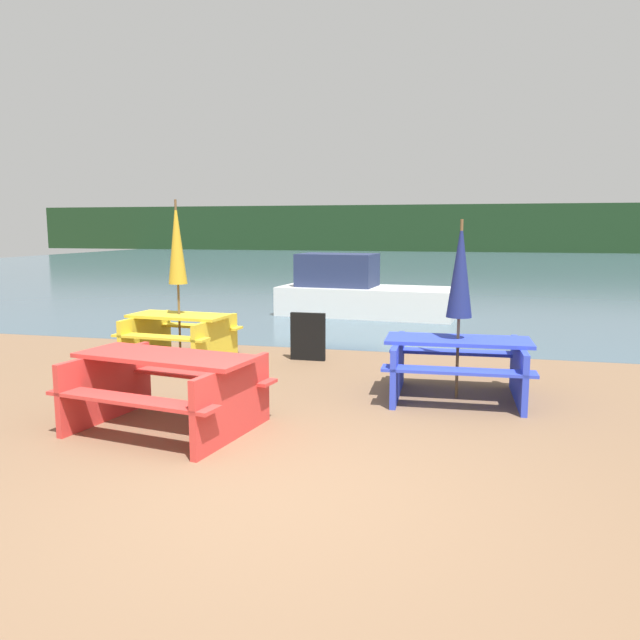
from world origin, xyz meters
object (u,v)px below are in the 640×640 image
object	(u,v)px
umbrella_navy	(460,270)
boat	(359,293)
picnic_table_red	(166,384)
picnic_table_blue	(457,362)
signboard	(308,337)
picnic_table_yellow	(180,332)
umbrella_gold	(177,243)

from	to	relation	value
umbrella_navy	boat	world-z (taller)	umbrella_navy
picnic_table_red	picnic_table_blue	distance (m)	3.46
picnic_table_blue	signboard	size ratio (longest dim) A/B	2.37
signboard	boat	bearing A→B (deg)	91.43
picnic_table_yellow	umbrella_navy	xyz separation A→B (m)	(4.29, -1.23, 1.13)
picnic_table_red	umbrella_navy	bearing A→B (deg)	33.85
picnic_table_yellow	boat	bearing A→B (deg)	72.02
picnic_table_yellow	picnic_table_red	bearing A→B (deg)	-65.73
boat	signboard	distance (m)	5.20
umbrella_gold	boat	size ratio (longest dim) A/B	0.59
picnic_table_red	umbrella_gold	xyz separation A→B (m)	(-1.42, 3.16, 1.35)
picnic_table_red	umbrella_navy	distance (m)	3.63
umbrella_navy	boat	xyz separation A→B (m)	(-2.46, 6.88, -1.04)
picnic_table_red	picnic_table_yellow	distance (m)	3.46
boat	signboard	size ratio (longest dim) A/B	5.65
picnic_table_blue	picnic_table_yellow	distance (m)	4.47
picnic_table_yellow	picnic_table_blue	bearing A→B (deg)	-15.99
picnic_table_blue	umbrella_navy	world-z (taller)	umbrella_navy
picnic_table_blue	signboard	world-z (taller)	signboard
picnic_table_yellow	umbrella_gold	size ratio (longest dim) A/B	0.66
picnic_table_yellow	umbrella_gold	distance (m)	1.39
signboard	umbrella_navy	bearing A→B (deg)	-35.78
picnic_table_blue	boat	distance (m)	7.31
umbrella_navy	umbrella_gold	size ratio (longest dim) A/B	0.87
picnic_table_yellow	umbrella_navy	size ratio (longest dim) A/B	0.76
umbrella_gold	picnic_table_blue	bearing A→B (deg)	-15.99
picnic_table_red	picnic_table_blue	bearing A→B (deg)	33.85
umbrella_navy	picnic_table_yellow	bearing A→B (deg)	164.01
boat	signboard	xyz separation A→B (m)	(0.13, -5.20, -0.15)
picnic_table_red	boat	world-z (taller)	boat
umbrella_navy	boat	bearing A→B (deg)	109.68
picnic_table_yellow	umbrella_navy	distance (m)	4.61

